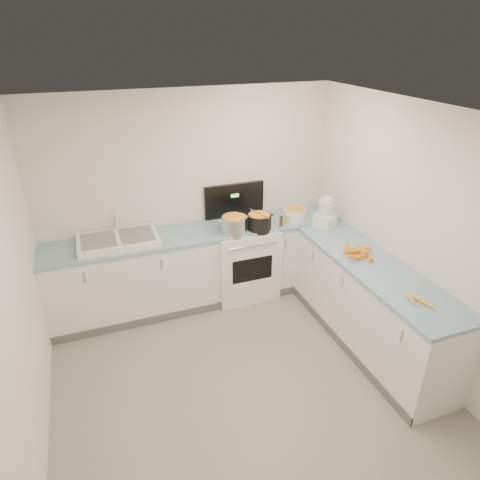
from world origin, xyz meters
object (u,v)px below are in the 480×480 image
object	(u,v)px
stove	(242,259)
steel_pot	(234,225)
mixing_bowl	(295,214)
extract_bottle	(281,222)
spice_jar	(287,219)
sink	(118,240)
black_pot	(259,222)
food_processor	(325,214)

from	to	relation	value
stove	steel_pot	bearing A→B (deg)	-134.14
stove	mixing_bowl	bearing A→B (deg)	-4.44
mixing_bowl	extract_bottle	world-z (taller)	mixing_bowl
stove	spice_jar	xyz separation A→B (m)	(0.53, -0.13, 0.52)
sink	extract_bottle	bearing A→B (deg)	-6.61
sink	steel_pot	distance (m)	1.30
stove	black_pot	xyz separation A→B (m)	(0.14, -0.18, 0.55)
stove	sink	bearing A→B (deg)	179.38
spice_jar	extract_bottle	bearing A→B (deg)	-149.88
food_processor	black_pot	bearing A→B (deg)	164.29
black_pot	mixing_bowl	distance (m)	0.54
food_processor	mixing_bowl	bearing A→B (deg)	123.85
sink	black_pot	bearing A→B (deg)	-6.88
stove	spice_jar	world-z (taller)	stove
stove	steel_pot	xyz separation A→B (m)	(-0.17, -0.17, 0.55)
black_pot	extract_bottle	bearing A→B (deg)	-5.05
black_pot	extract_bottle	size ratio (longest dim) A/B	2.53
steel_pot	spice_jar	world-z (taller)	steel_pot
sink	food_processor	distance (m)	2.38
steel_pot	spice_jar	size ratio (longest dim) A/B	2.97
black_pot	mixing_bowl	xyz separation A→B (m)	(0.52, 0.12, -0.02)
spice_jar	food_processor	size ratio (longest dim) A/B	0.27
spice_jar	stove	bearing A→B (deg)	165.73
black_pot	food_processor	xyz separation A→B (m)	(0.75, -0.21, 0.08)
extract_bottle	spice_jar	world-z (taller)	extract_bottle
black_pot	spice_jar	world-z (taller)	black_pot
extract_bottle	stove	bearing A→B (deg)	154.26
stove	mixing_bowl	size ratio (longest dim) A/B	4.86
steel_pot	extract_bottle	distance (m)	0.58
mixing_bowl	sink	bearing A→B (deg)	178.17
mixing_bowl	food_processor	xyz separation A→B (m)	(0.22, -0.34, 0.09)
sink	mixing_bowl	world-z (taller)	sink
steel_pot	spice_jar	xyz separation A→B (m)	(0.70, 0.04, -0.04)
black_pot	spice_jar	bearing A→B (deg)	6.16
stove	sink	world-z (taller)	stove
extract_bottle	steel_pot	bearing A→B (deg)	177.07
mixing_bowl	food_processor	world-z (taller)	food_processor
steel_pot	black_pot	bearing A→B (deg)	-1.05
stove	black_pot	bearing A→B (deg)	-50.99
sink	extract_bottle	world-z (taller)	sink
extract_bottle	food_processor	bearing A→B (deg)	-21.41
sink	extract_bottle	distance (m)	1.88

